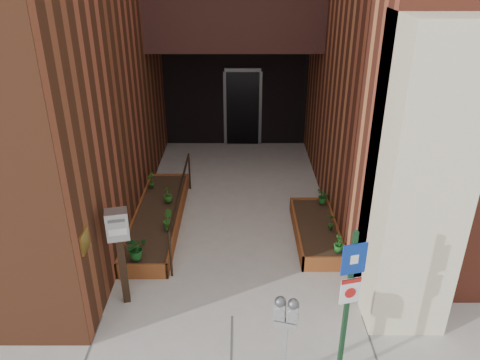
{
  "coord_description": "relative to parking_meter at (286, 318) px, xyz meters",
  "views": [
    {
      "loc": [
        0.12,
        -5.53,
        5.02
      ],
      "look_at": [
        0.12,
        1.8,
        1.45
      ],
      "focal_mm": 35.0,
      "sensor_mm": 36.0,
      "label": 1
    }
  ],
  "objects": [
    {
      "name": "ground",
      "position": [
        -0.68,
        1.18,
        -1.04
      ],
      "size": [
        80.0,
        80.0,
        0.0
      ],
      "primitive_type": "plane",
      "color": "#9E9991",
      "rests_on": "ground"
    },
    {
      "name": "planter_left",
      "position": [
        -2.23,
        3.88,
        -0.91
      ],
      "size": [
        0.9,
        3.6,
        0.3
      ],
      "color": "brown",
      "rests_on": "ground"
    },
    {
      "name": "planter_right",
      "position": [
        0.92,
        3.38,
        -0.91
      ],
      "size": [
        0.8,
        2.2,
        0.3
      ],
      "color": "brown",
      "rests_on": "ground"
    },
    {
      "name": "handrail",
      "position": [
        -1.73,
        3.83,
        -0.29
      ],
      "size": [
        0.04,
        3.34,
        0.9
      ],
      "color": "black",
      "rests_on": "ground"
    },
    {
      "name": "parking_meter",
      "position": [
        0.0,
        0.0,
        0.0
      ],
      "size": [
        0.31,
        0.18,
        1.34
      ],
      "color": "#A3A3A5",
      "rests_on": "ground"
    },
    {
      "name": "sign_post",
      "position": [
        0.74,
        0.06,
        0.33
      ],
      "size": [
        0.3,
        0.11,
        2.23
      ],
      "color": "#14371E",
      "rests_on": "ground"
    },
    {
      "name": "payment_dropbox",
      "position": [
        -2.37,
        1.54,
        0.15
      ],
      "size": [
        0.38,
        0.31,
        1.65
      ],
      "color": "black",
      "rests_on": "ground"
    },
    {
      "name": "shrub_left_a",
      "position": [
        -2.33,
        2.28,
        -0.53
      ],
      "size": [
        0.52,
        0.52,
        0.41
      ],
      "primitive_type": "imported",
      "rotation": [
        0.0,
        0.0,
        0.61
      ],
      "color": "#19581D",
      "rests_on": "planter_left"
    },
    {
      "name": "shrub_left_b",
      "position": [
        -1.93,
        3.23,
        -0.54
      ],
      "size": [
        0.27,
        0.27,
        0.39
      ],
      "primitive_type": "imported",
      "rotation": [
        0.0,
        0.0,
        1.86
      ],
      "color": "#245819",
      "rests_on": "planter_left"
    },
    {
      "name": "shrub_left_c",
      "position": [
        -2.07,
        4.3,
        -0.56
      ],
      "size": [
        0.28,
        0.28,
        0.35
      ],
      "primitive_type": "imported",
      "rotation": [
        0.0,
        0.0,
        3.8
      ],
      "color": "#245B1A",
      "rests_on": "planter_left"
    },
    {
      "name": "shrub_left_d",
      "position": [
        -2.53,
        4.96,
        -0.56
      ],
      "size": [
        0.26,
        0.26,
        0.37
      ],
      "primitive_type": "imported",
      "rotation": [
        0.0,
        0.0,
        5.2
      ],
      "color": "#235D1A",
      "rests_on": "planter_left"
    },
    {
      "name": "shrub_right_a",
      "position": [
        1.17,
        2.48,
        -0.58
      ],
      "size": [
        0.22,
        0.22,
        0.32
      ],
      "primitive_type": "imported",
      "rotation": [
        0.0,
        0.0,
        1.28
      ],
      "color": "#1A5C1C",
      "rests_on": "planter_right"
    },
    {
      "name": "shrub_right_b",
      "position": [
        1.17,
        3.23,
        -0.58
      ],
      "size": [
        0.22,
        0.22,
        0.32
      ],
      "primitive_type": "imported",
      "rotation": [
        0.0,
        0.0,
        2.78
      ],
      "color": "#235C1A",
      "rests_on": "planter_right"
    },
    {
      "name": "shrub_right_c",
      "position": [
        1.17,
        4.23,
        -0.59
      ],
      "size": [
        0.35,
        0.35,
        0.31
      ],
      "primitive_type": "imported",
      "rotation": [
        0.0,
        0.0,
        4.36
      ],
      "color": "#1C6221",
      "rests_on": "planter_right"
    }
  ]
}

